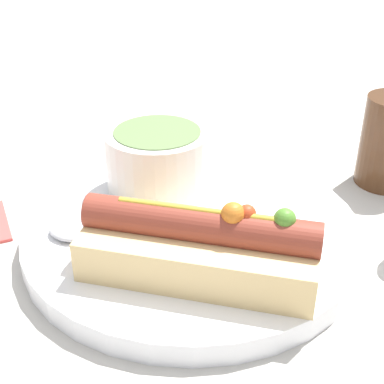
# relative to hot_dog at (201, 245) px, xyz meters

# --- Properties ---
(ground_plane) EXTENTS (4.00, 4.00, 0.00)m
(ground_plane) POSITION_rel_hot_dog_xyz_m (0.01, 0.07, -0.04)
(ground_plane) COLOR #BCB7AD
(dinner_plate) EXTENTS (0.29, 0.29, 0.02)m
(dinner_plate) POSITION_rel_hot_dog_xyz_m (0.01, 0.07, -0.03)
(dinner_plate) COLOR white
(dinner_plate) RESTS_ON ground_plane
(hot_dog) EXTENTS (0.19, 0.14, 0.06)m
(hot_dog) POSITION_rel_hot_dog_xyz_m (0.00, 0.00, 0.00)
(hot_dog) COLOR #E5C17F
(hot_dog) RESTS_ON dinner_plate
(soup_bowl) EXTENTS (0.10, 0.10, 0.06)m
(soup_bowl) POSITION_rel_hot_dog_xyz_m (-0.01, 0.13, 0.01)
(soup_bowl) COLOR silver
(soup_bowl) RESTS_ON dinner_plate
(spoon) EXTENTS (0.14, 0.11, 0.01)m
(spoon) POSITION_rel_hot_dog_xyz_m (-0.08, 0.06, -0.02)
(spoon) COLOR #B7B7BC
(spoon) RESTS_ON dinner_plate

